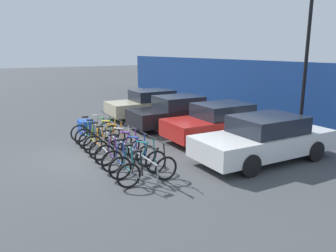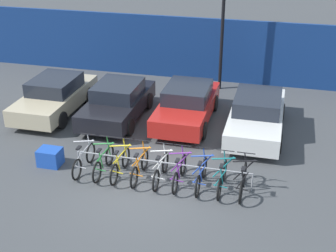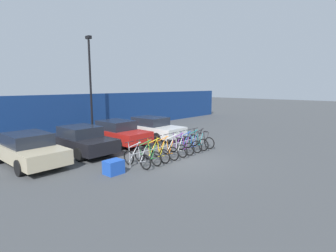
# 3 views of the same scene
# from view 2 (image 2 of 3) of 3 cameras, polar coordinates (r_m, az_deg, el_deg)

# --- Properties ---
(ground_plane) EXTENTS (120.00, 120.00, 0.00)m
(ground_plane) POSITION_cam_2_polar(r_m,az_deg,el_deg) (13.65, -2.78, -7.66)
(ground_plane) COLOR #424447
(hoarding_wall) EXTENTS (36.00, 0.16, 2.86)m
(hoarding_wall) POSITION_cam_2_polar(r_m,az_deg,el_deg) (21.53, 4.58, 9.27)
(hoarding_wall) COLOR navy
(hoarding_wall) RESTS_ON ground
(bike_rack) EXTENTS (5.39, 0.04, 0.57)m
(bike_rack) POSITION_cam_2_polar(r_m,az_deg,el_deg) (13.86, -0.79, -4.61)
(bike_rack) COLOR gray
(bike_rack) RESTS_ON ground
(bicycle_silver) EXTENTS (0.68, 1.71, 1.05)m
(bicycle_silver) POSITION_cam_2_polar(r_m,az_deg,el_deg) (14.55, -10.22, -4.06)
(bicycle_silver) COLOR black
(bicycle_silver) RESTS_ON ground
(bicycle_green) EXTENTS (0.68, 1.71, 1.05)m
(bicycle_green) POSITION_cam_2_polar(r_m,az_deg,el_deg) (14.32, -7.88, -4.40)
(bicycle_green) COLOR black
(bicycle_green) RESTS_ON ground
(bicycle_yellow) EXTENTS (0.68, 1.71, 1.05)m
(bicycle_yellow) POSITION_cam_2_polar(r_m,az_deg,el_deg) (14.14, -5.86, -4.69)
(bicycle_yellow) COLOR black
(bicycle_yellow) RESTS_ON ground
(bicycle_orange) EXTENTS (0.68, 1.71, 1.05)m
(bicycle_orange) POSITION_cam_2_polar(r_m,az_deg,el_deg) (13.96, -3.49, -5.02)
(bicycle_orange) COLOR black
(bicycle_orange) RESTS_ON ground
(bicycle_white) EXTENTS (0.68, 1.71, 1.05)m
(bicycle_white) POSITION_cam_2_polar(r_m,az_deg,el_deg) (13.80, -0.89, -5.37)
(bicycle_white) COLOR black
(bicycle_white) RESTS_ON ground
(bicycle_purple) EXTENTS (0.68, 1.71, 1.05)m
(bicycle_purple) POSITION_cam_2_polar(r_m,az_deg,el_deg) (13.69, 1.39, -5.67)
(bicycle_purple) COLOR black
(bicycle_purple) RESTS_ON ground
(bicycle_blue) EXTENTS (0.68, 1.71, 1.05)m
(bicycle_blue) POSITION_cam_2_polar(r_m,az_deg,el_deg) (13.58, 4.07, -6.01)
(bicycle_blue) COLOR black
(bicycle_blue) RESTS_ON ground
(bicycle_teal) EXTENTS (0.68, 1.71, 1.05)m
(bicycle_teal) POSITION_cam_2_polar(r_m,az_deg,el_deg) (13.51, 6.61, -6.32)
(bicycle_teal) COLOR black
(bicycle_teal) RESTS_ON ground
(bicycle_black) EXTENTS (0.68, 1.71, 1.05)m
(bicycle_black) POSITION_cam_2_polar(r_m,az_deg,el_deg) (13.46, 9.13, -6.62)
(bicycle_black) COLOR black
(bicycle_black) RESTS_ON ground
(car_beige) EXTENTS (1.91, 4.33, 1.40)m
(car_beige) POSITION_cam_2_polar(r_m,az_deg,el_deg) (18.70, -13.61, 3.62)
(car_beige) COLOR #C1B28E
(car_beige) RESTS_ON ground
(car_black) EXTENTS (1.91, 4.14, 1.40)m
(car_black) POSITION_cam_2_polar(r_m,az_deg,el_deg) (17.73, -6.15, 2.98)
(car_black) COLOR black
(car_black) RESTS_ON ground
(car_red) EXTENTS (1.91, 4.32, 1.40)m
(car_red) POSITION_cam_2_polar(r_m,az_deg,el_deg) (17.41, 2.32, 2.68)
(car_red) COLOR red
(car_red) RESTS_ON ground
(car_white) EXTENTS (1.91, 4.57, 1.40)m
(car_white) POSITION_cam_2_polar(r_m,az_deg,el_deg) (16.85, 10.76, 1.40)
(car_white) COLOR silver
(car_white) RESTS_ON ground
(lamp_post) EXTENTS (0.24, 0.44, 6.76)m
(lamp_post) POSITION_cam_2_polar(r_m,az_deg,el_deg) (19.90, 6.80, 14.65)
(lamp_post) COLOR black
(lamp_post) RESTS_ON ground
(cargo_crate) EXTENTS (0.70, 0.56, 0.55)m
(cargo_crate) POSITION_cam_2_polar(r_m,az_deg,el_deg) (15.13, -14.18, -3.69)
(cargo_crate) COLOR blue
(cargo_crate) RESTS_ON ground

